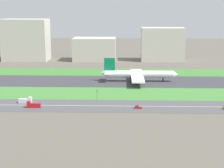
{
  "coord_description": "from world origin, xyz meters",
  "views": [
    {
      "loc": [
        22.33,
        -280.4,
        61.31
      ],
      "look_at": [
        14.52,
        -36.5,
        6.0
      ],
      "focal_mm": 54.95,
      "sensor_mm": 36.0,
      "label": 1
    }
  ],
  "objects_px": {
    "airliner": "(137,74)",
    "office_tower": "(162,44)",
    "terminal_building": "(26,40)",
    "truck_1": "(26,101)",
    "fuel_tank_west": "(97,48)",
    "traffic_light": "(97,94)",
    "hangar_building": "(95,49)",
    "car_2": "(138,107)",
    "truck_0": "(33,105)"
  },
  "relations": [
    {
      "from": "car_2",
      "to": "terminal_building",
      "type": "bearing_deg",
      "value": -57.61
    },
    {
      "from": "traffic_light",
      "to": "office_tower",
      "type": "height_order",
      "value": "office_tower"
    },
    {
      "from": "airliner",
      "to": "truck_1",
      "type": "relative_size",
      "value": 7.74
    },
    {
      "from": "fuel_tank_west",
      "to": "car_2",
      "type": "bearing_deg",
      "value": -79.88
    },
    {
      "from": "truck_1",
      "to": "terminal_building",
      "type": "bearing_deg",
      "value": 105.18
    },
    {
      "from": "airliner",
      "to": "car_2",
      "type": "relative_size",
      "value": 14.77
    },
    {
      "from": "airliner",
      "to": "fuel_tank_west",
      "type": "xyz_separation_m",
      "value": [
        -45.12,
        159.0,
        2.29
      ]
    },
    {
      "from": "truck_1",
      "to": "car_2",
      "type": "bearing_deg",
      "value": -7.86
    },
    {
      "from": "office_tower",
      "to": "hangar_building",
      "type": "bearing_deg",
      "value": 180.0
    },
    {
      "from": "traffic_light",
      "to": "terminal_building",
      "type": "bearing_deg",
      "value": 118.7
    },
    {
      "from": "truck_0",
      "to": "car_2",
      "type": "bearing_deg",
      "value": -180.0
    },
    {
      "from": "traffic_light",
      "to": "fuel_tank_west",
      "type": "bearing_deg",
      "value": 94.12
    },
    {
      "from": "terminal_building",
      "to": "truck_1",
      "type": "bearing_deg",
      "value": -74.82
    },
    {
      "from": "terminal_building",
      "to": "fuel_tank_west",
      "type": "height_order",
      "value": "terminal_building"
    },
    {
      "from": "traffic_light",
      "to": "office_tower",
      "type": "distance_m",
      "value": 185.44
    },
    {
      "from": "truck_0",
      "to": "airliner",
      "type": "bearing_deg",
      "value": -130.9
    },
    {
      "from": "traffic_light",
      "to": "fuel_tank_west",
      "type": "relative_size",
      "value": 0.36
    },
    {
      "from": "car_2",
      "to": "terminal_building",
      "type": "relative_size",
      "value": 0.09
    },
    {
      "from": "terminal_building",
      "to": "car_2",
      "type": "bearing_deg",
      "value": -57.61
    },
    {
      "from": "office_tower",
      "to": "fuel_tank_west",
      "type": "bearing_deg",
      "value": 150.08
    },
    {
      "from": "traffic_light",
      "to": "office_tower",
      "type": "bearing_deg",
      "value": 70.27
    },
    {
      "from": "traffic_light",
      "to": "terminal_building",
      "type": "xyz_separation_m",
      "value": [
        -95.26,
        174.01,
        19.39
      ]
    },
    {
      "from": "car_2",
      "to": "truck_0",
      "type": "distance_m",
      "value": 64.74
    },
    {
      "from": "airliner",
      "to": "office_tower",
      "type": "relative_size",
      "value": 1.34
    },
    {
      "from": "terminal_building",
      "to": "hangar_building",
      "type": "height_order",
      "value": "terminal_building"
    },
    {
      "from": "truck_0",
      "to": "fuel_tank_west",
      "type": "relative_size",
      "value": 0.42
    },
    {
      "from": "airliner",
      "to": "traffic_light",
      "type": "height_order",
      "value": "airliner"
    },
    {
      "from": "fuel_tank_west",
      "to": "hangar_building",
      "type": "bearing_deg",
      "value": -90.04
    },
    {
      "from": "truck_1",
      "to": "hangar_building",
      "type": "height_order",
      "value": "hangar_building"
    },
    {
      "from": "truck_1",
      "to": "terminal_building",
      "type": "height_order",
      "value": "terminal_building"
    },
    {
      "from": "terminal_building",
      "to": "office_tower",
      "type": "bearing_deg",
      "value": 0.0
    },
    {
      "from": "airliner",
      "to": "terminal_building",
      "type": "bearing_deg",
      "value": 137.55
    },
    {
      "from": "airliner",
      "to": "car_2",
      "type": "distance_m",
      "value": 78.23
    },
    {
      "from": "truck_1",
      "to": "fuel_tank_west",
      "type": "distance_m",
      "value": 229.09
    },
    {
      "from": "traffic_light",
      "to": "terminal_building",
      "type": "distance_m",
      "value": 199.32
    },
    {
      "from": "airliner",
      "to": "traffic_light",
      "type": "distance_m",
      "value": 66.83
    },
    {
      "from": "airliner",
      "to": "office_tower",
      "type": "xyz_separation_m",
      "value": [
        33.06,
        114.0,
        12.72
      ]
    },
    {
      "from": "hangar_building",
      "to": "fuel_tank_west",
      "type": "distance_m",
      "value": 45.23
    },
    {
      "from": "truck_1",
      "to": "terminal_building",
      "type": "xyz_separation_m",
      "value": [
        -49.4,
        182.0,
        22.01
      ]
    },
    {
      "from": "car_2",
      "to": "truck_1",
      "type": "bearing_deg",
      "value": -7.86
    },
    {
      "from": "hangar_building",
      "to": "office_tower",
      "type": "distance_m",
      "value": 78.43
    },
    {
      "from": "fuel_tank_west",
      "to": "terminal_building",
      "type": "bearing_deg",
      "value": -150.49
    },
    {
      "from": "truck_0",
      "to": "traffic_light",
      "type": "bearing_deg",
      "value": -154.78
    },
    {
      "from": "airliner",
      "to": "terminal_building",
      "type": "distance_m",
      "value": 169.79
    },
    {
      "from": "fuel_tank_west",
      "to": "office_tower",
      "type": "bearing_deg",
      "value": -29.92
    },
    {
      "from": "airliner",
      "to": "traffic_light",
      "type": "bearing_deg",
      "value": -116.07
    },
    {
      "from": "truck_0",
      "to": "terminal_building",
      "type": "bearing_deg",
      "value": -73.45
    },
    {
      "from": "truck_1",
      "to": "hangar_building",
      "type": "relative_size",
      "value": 0.17
    },
    {
      "from": "terminal_building",
      "to": "truck_0",
      "type": "bearing_deg",
      "value": -73.45
    },
    {
      "from": "terminal_building",
      "to": "office_tower",
      "type": "xyz_separation_m",
      "value": [
        157.68,
        0.0,
        -4.73
      ]
    }
  ]
}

